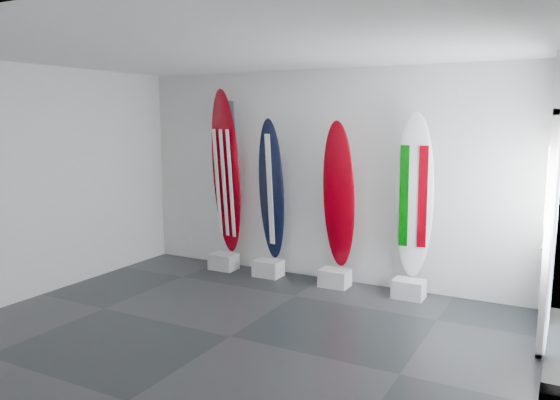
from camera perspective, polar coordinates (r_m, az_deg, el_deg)
The scene contains 16 objects.
floor at distance 6.10m, azimuth -5.19°, elevation -13.92°, with size 6.00×6.00×0.00m, color black.
ceiling at distance 5.68m, azimuth -5.61°, elevation 15.30°, with size 6.00×6.00×0.00m, color white.
wall_back at distance 7.89m, azimuth 4.71°, elevation 2.49°, with size 6.00×6.00×0.00m, color silver.
wall_front at distance 3.91m, azimuth -26.16°, elevation -4.59°, with size 6.00×6.00×0.00m, color silver.
wall_left at distance 7.76m, azimuth -24.18°, elevation 1.67°, with size 5.00×5.00×0.00m, color silver.
wall_right at distance 4.77m, azimuth 26.26°, elevation -2.36°, with size 5.00×5.00×0.00m, color silver.
display_block_usa at distance 8.60m, azimuth -5.85°, elevation -6.37°, with size 0.40×0.30×0.24m, color silver.
surfboard_usa at distance 8.44m, azimuth -5.62°, elevation 2.85°, with size 0.57×0.08×2.52m, color #7F000A.
display_block_navy at distance 8.20m, azimuth -1.22°, elevation -7.07°, with size 0.40×0.30×0.24m, color silver.
surfboard_navy at distance 8.05m, azimuth -0.90°, elevation 1.06°, with size 0.47×0.08×2.08m, color black.
display_block_swiss at distance 7.75m, azimuth 5.69°, elevation -8.04°, with size 0.40×0.30×0.24m, color silver.
surfboard_swiss at distance 7.60m, azimuth 6.11°, elevation 0.46°, with size 0.47×0.08×2.06m, color #7F000A.
display_block_italy at distance 7.44m, azimuth 13.20°, elevation -8.96°, with size 0.40×0.30×0.24m, color silver.
surfboard_italy at distance 7.27m, azimuth 13.73°, elevation 0.34°, with size 0.49×0.08×2.17m, color white.
wall_outlet at distance 9.30m, azimuth -9.44°, elevation -3.85°, with size 0.09×0.02×0.13m, color silver.
glass_door at distance 6.31m, azimuth 26.49°, elevation -0.59°, with size 0.12×1.16×2.85m, color white, non-canonical shape.
Camera 1 is at (3.13, -4.69, 2.33)m, focal length 35.29 mm.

